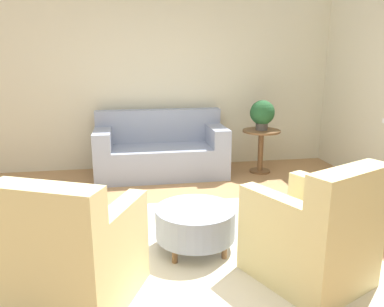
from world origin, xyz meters
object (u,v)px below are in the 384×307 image
(armchair_left, at_px, (75,257))
(armchair_right, at_px, (314,237))
(couch, at_px, (161,152))
(side_table, at_px, (261,143))
(ottoman_table, at_px, (195,222))
(potted_plant_on_side_table, at_px, (262,113))

(armchair_left, distance_m, armchair_right, 1.75)
(couch, relative_size, side_table, 2.89)
(side_table, bearing_deg, armchair_left, -129.74)
(ottoman_table, height_order, potted_plant_on_side_table, potted_plant_on_side_table)
(couch, xyz_separation_m, side_table, (1.50, -0.15, 0.10))
(couch, bearing_deg, armchair_right, -73.35)
(side_table, bearing_deg, potted_plant_on_side_table, 0.00)
(ottoman_table, bearing_deg, armchair_left, -145.91)
(armchair_right, height_order, potted_plant_on_side_table, potted_plant_on_side_table)
(armchair_right, xyz_separation_m, potted_plant_on_side_table, (0.61, 2.84, 0.53))
(couch, distance_m, armchair_left, 3.10)
(couch, relative_size, ottoman_table, 2.63)
(couch, bearing_deg, armchair_left, -106.09)
(couch, distance_m, armchair_right, 3.11)
(armchair_right, bearing_deg, armchair_left, 180.00)
(couch, relative_size, armchair_left, 1.82)
(armchair_left, distance_m, ottoman_table, 1.16)
(armchair_left, height_order, ottoman_table, armchair_left)
(armchair_right, distance_m, potted_plant_on_side_table, 2.95)
(armchair_right, height_order, side_table, armchair_right)
(potted_plant_on_side_table, bearing_deg, armchair_left, -129.74)
(armchair_left, xyz_separation_m, ottoman_table, (0.96, 0.65, -0.11))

